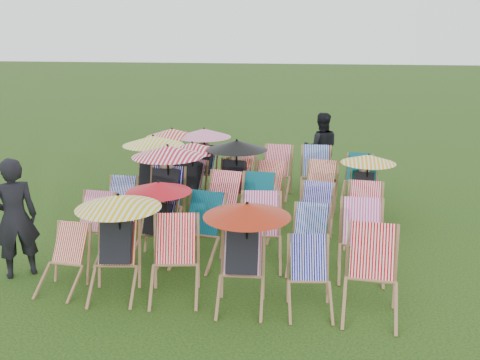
# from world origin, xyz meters

# --- Properties ---
(ground) EXTENTS (100.00, 100.00, 0.00)m
(ground) POSITION_xyz_m (0.00, 0.00, 0.00)
(ground) COLOR black
(ground) RESTS_ON ground
(deckchair_0) EXTENTS (0.59, 0.79, 0.82)m
(deckchair_0) POSITION_xyz_m (-1.95, -2.25, 0.41)
(deckchair_0) COLOR #946845
(deckchair_0) RESTS_ON ground
(deckchair_1) EXTENTS (1.09, 1.18, 1.30)m
(deckchair_1) POSITION_xyz_m (-1.22, -2.23, 0.68)
(deckchair_1) COLOR #946845
(deckchair_1) RESTS_ON ground
(deckchair_2) EXTENTS (0.79, 0.99, 0.97)m
(deckchair_2) POSITION_xyz_m (-0.45, -2.19, 0.49)
(deckchair_2) COLOR #946845
(deckchair_2) RESTS_ON ground
(deckchair_3) EXTENTS (1.08, 1.14, 1.28)m
(deckchair_3) POSITION_xyz_m (0.44, -2.27, 0.68)
(deckchair_3) COLOR #946845
(deckchair_3) RESTS_ON ground
(deckchair_4) EXTENTS (0.65, 0.84, 0.84)m
(deckchair_4) POSITION_xyz_m (1.26, -2.30, 0.42)
(deckchair_4) COLOR #946845
(deckchair_4) RESTS_ON ground
(deckchair_5) EXTENTS (0.73, 0.98, 1.01)m
(deckchair_5) POSITION_xyz_m (1.99, -2.30, 0.51)
(deckchair_5) COLOR #946845
(deckchair_5) RESTS_ON ground
(deckchair_6) EXTENTS (0.67, 0.88, 0.91)m
(deckchair_6) POSITION_xyz_m (-2.07, -1.15, 0.46)
(deckchair_6) COLOR #946845
(deckchair_6) RESTS_ON ground
(deckchair_7) EXTENTS (0.98, 1.05, 1.16)m
(deckchair_7) POSITION_xyz_m (-1.07, -1.07, 0.61)
(deckchair_7) COLOR #946845
(deckchair_7) RESTS_ON ground
(deckchair_8) EXTENTS (0.78, 0.98, 0.97)m
(deckchair_8) POSITION_xyz_m (-0.40, -1.12, 0.49)
(deckchair_8) COLOR #946845
(deckchair_8) RESTS_ON ground
(deckchair_9) EXTENTS (0.74, 0.96, 0.98)m
(deckchair_9) POSITION_xyz_m (0.51, -1.03, 0.49)
(deckchair_9) COLOR #946845
(deckchair_9) RESTS_ON ground
(deckchair_10) EXTENTS (0.65, 0.85, 0.87)m
(deckchair_10) POSITION_xyz_m (1.22, -1.13, 0.44)
(deckchair_10) COLOR #946845
(deckchair_10) RESTS_ON ground
(deckchair_11) EXTENTS (0.67, 0.93, 0.99)m
(deckchair_11) POSITION_xyz_m (1.95, -1.18, 0.50)
(deckchair_11) COLOR #946845
(deckchair_11) RESTS_ON ground
(deckchair_12) EXTENTS (0.56, 0.79, 0.85)m
(deckchair_12) POSITION_xyz_m (-2.09, 0.04, 0.42)
(deckchair_12) COLOR #946845
(deckchair_12) RESTS_ON ground
(deckchair_13) EXTENTS (1.22, 1.28, 1.45)m
(deckchair_13) POSITION_xyz_m (-1.27, 0.14, 0.76)
(deckchair_13) COLOR #946845
(deckchair_13) RESTS_ON ground
(deckchair_14) EXTENTS (0.82, 1.02, 1.00)m
(deckchair_14) POSITION_xyz_m (-0.31, 0.00, 0.50)
(deckchair_14) COLOR #946845
(deckchair_14) RESTS_ON ground
(deckchair_15) EXTENTS (0.71, 0.94, 0.98)m
(deckchair_15) POSITION_xyz_m (0.29, 0.11, 0.49)
(deckchair_15) COLOR #946845
(deckchair_15) RESTS_ON ground
(deckchair_16) EXTENTS (0.67, 0.87, 0.89)m
(deckchair_16) POSITION_xyz_m (1.28, -0.01, 0.45)
(deckchair_16) COLOR #946845
(deckchair_16) RESTS_ON ground
(deckchair_17) EXTENTS (0.69, 0.91, 0.93)m
(deckchair_17) POSITION_xyz_m (2.06, 0.00, 0.46)
(deckchair_17) COLOR #946845
(deckchair_17) RESTS_ON ground
(deckchair_18) EXTENTS (1.17, 1.23, 1.39)m
(deckchair_18) POSITION_xyz_m (-1.88, 1.26, 0.73)
(deckchair_18) COLOR #946845
(deckchair_18) RESTS_ON ground
(deckchair_19) EXTENTS (1.09, 1.16, 1.29)m
(deckchair_19) POSITION_xyz_m (-1.13, 1.22, 0.68)
(deckchair_19) COLOR #946845
(deckchair_19) RESTS_ON ground
(deckchair_20) EXTENTS (1.15, 1.20, 1.36)m
(deckchair_20) POSITION_xyz_m (-0.27, 1.20, 0.72)
(deckchair_20) COLOR #946845
(deckchair_20) RESTS_ON ground
(deckchair_21) EXTENTS (0.76, 0.96, 0.94)m
(deckchair_21) POSITION_xyz_m (0.36, 1.14, 0.47)
(deckchair_21) COLOR #946845
(deckchair_21) RESTS_ON ground
(deckchair_22) EXTENTS (0.78, 0.98, 0.96)m
(deckchair_22) POSITION_xyz_m (1.32, 1.27, 0.48)
(deckchair_22) COLOR #946845
(deckchair_22) RESTS_ON ground
(deckchair_23) EXTENTS (0.99, 1.03, 1.17)m
(deckchair_23) POSITION_xyz_m (2.14, 1.22, 0.62)
(deckchair_23) COLOR #946845
(deckchair_23) RESTS_ON ground
(deckchair_24) EXTENTS (1.12, 1.18, 1.33)m
(deckchair_24) POSITION_xyz_m (-1.85, 2.40, 0.70)
(deckchair_24) COLOR #946845
(deckchair_24) RESTS_ON ground
(deckchair_25) EXTENTS (1.13, 1.20, 1.34)m
(deckchair_25) POSITION_xyz_m (-1.16, 2.40, 0.71)
(deckchair_25) COLOR #946845
(deckchair_25) RESTS_ON ground
(deckchair_26) EXTENTS (0.71, 0.89, 0.86)m
(deckchair_26) POSITION_xyz_m (-0.33, 2.33, 0.43)
(deckchair_26) COLOR #946845
(deckchair_26) RESTS_ON ground
(deckchair_27) EXTENTS (0.73, 0.97, 1.00)m
(deckchair_27) POSITION_xyz_m (0.42, 2.38, 0.50)
(deckchair_27) COLOR #946845
(deckchair_27) RESTS_ON ground
(deckchair_28) EXTENTS (0.71, 0.97, 1.01)m
(deckchair_28) POSITION_xyz_m (1.25, 2.36, 0.51)
(deckchair_28) COLOR #946845
(deckchair_28) RESTS_ON ground
(deckchair_29) EXTENTS (0.70, 0.89, 0.88)m
(deckchair_29) POSITION_xyz_m (2.08, 2.38, 0.44)
(deckchair_29) COLOR #946845
(deckchair_29) RESTS_ON ground
(person_left) EXTENTS (0.73, 0.70, 1.69)m
(person_left) POSITION_xyz_m (-2.76, -1.96, 0.84)
(person_left) COLOR black
(person_left) RESTS_ON ground
(person_rear) EXTENTS (0.81, 0.66, 1.59)m
(person_rear) POSITION_xyz_m (1.33, 3.51, 0.79)
(person_rear) COLOR black
(person_rear) RESTS_ON ground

